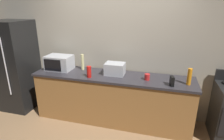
# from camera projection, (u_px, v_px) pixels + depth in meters

# --- Properties ---
(ground_plane) EXTENTS (8.00, 8.00, 0.00)m
(ground_plane) POSITION_uv_depth(u_px,v_px,m) (106.00, 132.00, 3.23)
(ground_plane) COLOR #93704C
(back_wall) EXTENTS (6.40, 0.10, 2.70)m
(back_wall) POSITION_uv_depth(u_px,v_px,m) (118.00, 46.00, 3.51)
(back_wall) COLOR #B2A893
(back_wall) RESTS_ON ground_plane
(counter_run) EXTENTS (2.84, 0.64, 0.90)m
(counter_run) POSITION_uv_depth(u_px,v_px,m) (112.00, 98.00, 3.44)
(counter_run) COLOR #9E6B38
(counter_run) RESTS_ON ground_plane
(refrigerator) EXTENTS (0.72, 0.73, 1.80)m
(refrigerator) POSITION_uv_depth(u_px,v_px,m) (15.00, 66.00, 3.80)
(refrigerator) COLOR black
(refrigerator) RESTS_ON ground_plane
(microwave) EXTENTS (0.48, 0.35, 0.27)m
(microwave) POSITION_uv_depth(u_px,v_px,m) (59.00, 63.00, 3.55)
(microwave) COLOR #B7BABF
(microwave) RESTS_ON counter_run
(toaster_oven) EXTENTS (0.34, 0.26, 0.21)m
(toaster_oven) POSITION_uv_depth(u_px,v_px,m) (115.00, 69.00, 3.30)
(toaster_oven) COLOR #B7BABF
(toaster_oven) RESTS_ON counter_run
(cordless_phone) EXTENTS (0.07, 0.12, 0.15)m
(cordless_phone) POSITION_uv_depth(u_px,v_px,m) (172.00, 81.00, 2.85)
(cordless_phone) COLOR black
(cordless_phone) RESTS_ON counter_run
(bottle_vinegar) EXTENTS (0.06, 0.06, 0.30)m
(bottle_vinegar) POSITION_uv_depth(u_px,v_px,m) (83.00, 62.00, 3.54)
(bottle_vinegar) COLOR beige
(bottle_vinegar) RESTS_ON counter_run
(bottle_hot_sauce) EXTENTS (0.08, 0.08, 0.20)m
(bottle_hot_sauce) POSITION_uv_depth(u_px,v_px,m) (89.00, 72.00, 3.18)
(bottle_hot_sauce) COLOR red
(bottle_hot_sauce) RESTS_ON counter_run
(bottle_dish_soap) EXTENTS (0.07, 0.07, 0.26)m
(bottle_dish_soap) POSITION_uv_depth(u_px,v_px,m) (189.00, 77.00, 2.87)
(bottle_dish_soap) COLOR orange
(bottle_dish_soap) RESTS_ON counter_run
(mug_red) EXTENTS (0.09, 0.09, 0.10)m
(mug_red) POSITION_uv_depth(u_px,v_px,m) (147.00, 77.00, 3.08)
(mug_red) COLOR red
(mug_red) RESTS_ON counter_run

